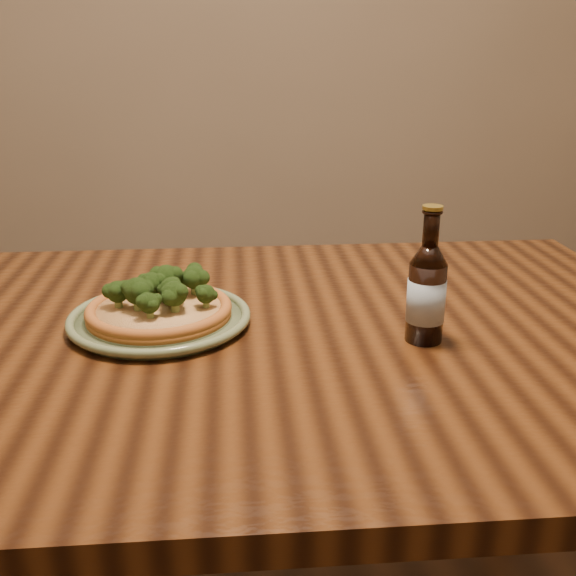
{
  "coord_description": "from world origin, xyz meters",
  "views": [
    {
      "loc": [
        0.09,
        -0.83,
        1.15
      ],
      "look_at": [
        0.17,
        0.09,
        0.82
      ],
      "focal_mm": 42.0,
      "sensor_mm": 36.0,
      "label": 1
    }
  ],
  "objects": [
    {
      "name": "table",
      "position": [
        0.0,
        0.1,
        0.66
      ],
      "size": [
        1.6,
        0.9,
        0.75
      ],
      "color": "#44230E",
      "rests_on": "ground"
    },
    {
      "name": "plate",
      "position": [
        -0.02,
        0.14,
        0.76
      ],
      "size": [
        0.28,
        0.28,
        0.02
      ],
      "rotation": [
        0.0,
        0.0,
        -0.09
      ],
      "color": "#667651",
      "rests_on": "table"
    },
    {
      "name": "pizza",
      "position": [
        -0.02,
        0.14,
        0.78
      ],
      "size": [
        0.22,
        0.22,
        0.07
      ],
      "rotation": [
        0.0,
        0.0,
        -0.37
      ],
      "color": "#AA6026",
      "rests_on": "plate"
    },
    {
      "name": "beer_bottle",
      "position": [
        0.36,
        0.04,
        0.82
      ],
      "size": [
        0.06,
        0.06,
        0.2
      ],
      "rotation": [
        0.0,
        0.0,
        0.37
      ],
      "color": "black",
      "rests_on": "table"
    }
  ]
}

